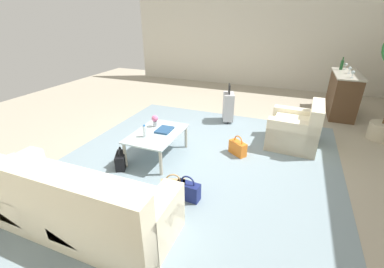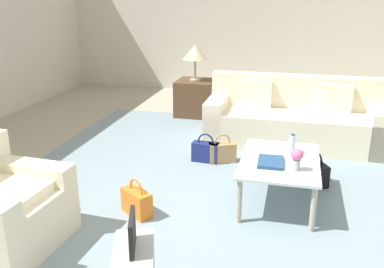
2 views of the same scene
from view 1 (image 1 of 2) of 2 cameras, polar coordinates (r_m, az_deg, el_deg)
name	(u,v)px [view 1 (image 1 of 2)]	position (r m, az deg, el deg)	size (l,w,h in m)	color
ground_plane	(194,151)	(4.59, 0.39, -3.78)	(12.00, 12.00, 0.00)	#A89E89
wall_left	(252,37)	(8.95, 13.08, 20.25)	(0.12, 8.00, 3.10)	beige
area_rug	(192,170)	(4.05, -0.06, -8.06)	(5.20, 4.40, 0.01)	gray
couch	(70,207)	(3.21, -25.41, -14.36)	(0.84, 2.29, 0.89)	beige
armchair	(297,131)	(5.03, 22.31, 0.64)	(0.94, 0.90, 0.84)	beige
coffee_table	(157,136)	(4.29, -7.79, -0.36)	(1.06, 0.73, 0.45)	silver
water_bottle	(145,131)	(4.12, -10.46, 0.60)	(0.06, 0.06, 0.20)	silver
coffee_table_book	(164,130)	(4.32, -6.15, 0.93)	(0.31, 0.24, 0.03)	navy
flower_vase	(155,120)	(4.46, -8.25, 3.13)	(0.11, 0.11, 0.21)	#B2B7BC
bar_console	(343,93)	(7.15, 30.47, 7.80)	(1.44, 0.56, 0.98)	#513823
wine_glass_leftmost	(346,65)	(7.51, 31.04, 13.01)	(0.08, 0.08, 0.15)	silver
wine_glass_left_of_centre	(350,69)	(7.04, 31.66, 12.27)	(0.08, 0.08, 0.15)	silver
wine_glass_right_of_centre	(353,73)	(6.56, 32.16, 11.45)	(0.08, 0.08, 0.15)	silver
wine_bottle_green	(342,65)	(7.43, 30.32, 13.14)	(0.07, 0.07, 0.30)	#194C23
suitcase_silver	(228,106)	(5.80, 8.06, 6.15)	(0.45, 0.33, 0.85)	#B7B7BC
handbag_tan	(173,189)	(3.47, -4.20, -12.00)	(0.26, 0.35, 0.36)	tan
handbag_black	(121,160)	(4.22, -15.51, -5.62)	(0.35, 0.27, 0.36)	black
handbag_navy	(188,191)	(3.43, -0.93, -12.48)	(0.17, 0.33, 0.36)	navy
handbag_orange	(238,148)	(4.50, 10.13, -3.04)	(0.30, 0.34, 0.36)	orange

